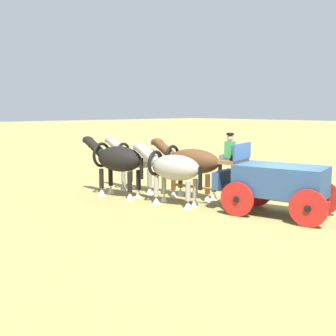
% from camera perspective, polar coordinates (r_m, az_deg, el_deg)
% --- Properties ---
extents(ground_plane, '(220.00, 220.00, 0.00)m').
position_cam_1_polar(ground_plane, '(13.83, 15.33, -6.44)').
color(ground_plane, '#9E8C4C').
extents(show_wagon, '(5.75, 2.59, 2.66)m').
position_cam_1_polar(show_wagon, '(13.63, 14.90, -1.80)').
color(show_wagon, '#2D4C7A').
rests_on(show_wagon, ground).
extents(draft_horse_rear_near, '(2.92, 1.36, 2.19)m').
position_cam_1_polar(draft_horse_rear_near, '(14.56, 0.58, -0.10)').
color(draft_horse_rear_near, '#9E998E').
rests_on(draft_horse_rear_near, ground).
extents(draft_horse_rear_off, '(3.13, 1.44, 2.28)m').
position_cam_1_polar(draft_horse_rear_off, '(15.65, 3.18, 0.78)').
color(draft_horse_rear_off, brown).
rests_on(draft_horse_rear_off, ground).
extents(draft_horse_lead_near, '(3.05, 1.47, 2.34)m').
position_cam_1_polar(draft_horse_lead_near, '(16.08, -7.19, 1.11)').
color(draft_horse_lead_near, black).
rests_on(draft_horse_lead_near, ground).
extents(draft_horse_lead_off, '(2.96, 1.37, 2.27)m').
position_cam_1_polar(draft_horse_lead_off, '(17.10, -4.39, 1.35)').
color(draft_horse_lead_off, '#9E998E').
rests_on(draft_horse_lead_off, ground).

